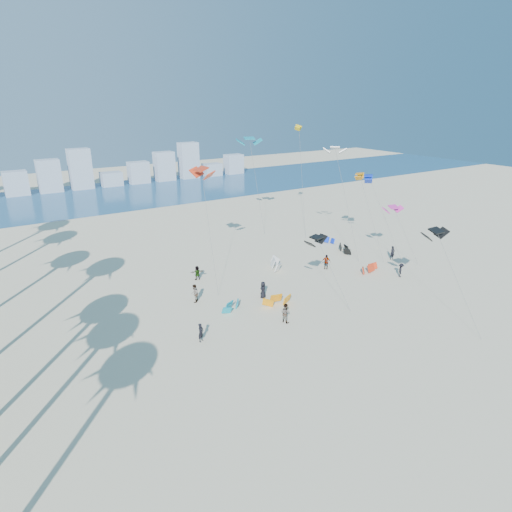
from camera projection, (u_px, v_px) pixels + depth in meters
ground at (352, 403)px, 27.94m from camera, size 220.00×220.00×0.00m
ocean at (87, 198)px, 84.90m from camera, size 220.00×220.00×0.00m
kitesurfer_near at (201, 332)px, 34.74m from camera, size 0.68×0.61×1.56m
kitesurfer_mid at (285, 313)px, 37.71m from camera, size 0.86×0.99×1.74m
kitesurfers_far at (284, 275)px, 45.88m from camera, size 25.86×12.16×1.77m
grounded_kites at (306, 267)px, 48.97m from camera, size 22.62×13.69×1.06m
flying_kites at (309, 171)px, 48.85m from camera, size 23.74×37.03×15.24m
distant_skyline at (68, 175)px, 91.16m from camera, size 85.00×3.00×8.40m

